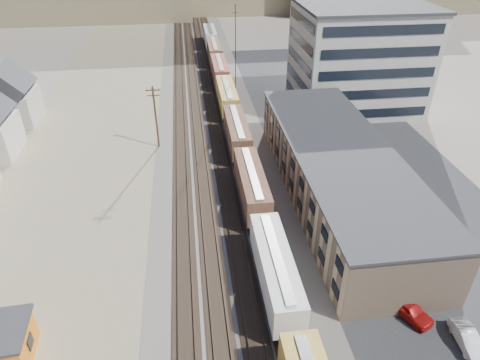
{
  "coord_description": "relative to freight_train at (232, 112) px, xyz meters",
  "views": [
    {
      "loc": [
        -3.42,
        -19.71,
        31.97
      ],
      "look_at": [
        2.43,
        25.72,
        3.0
      ],
      "focal_mm": 32.0,
      "sensor_mm": 36.0,
      "label": 1
    }
  ],
  "objects": [
    {
      "name": "asphalt_lot",
      "position": [
        18.2,
        -12.63,
        -2.77
      ],
      "size": [
        26.0,
        120.0,
        0.04
      ],
      "primitive_type": "cube",
      "color": "#232326",
      "rests_on": "ground"
    },
    {
      "name": "parked_car_red",
      "position": [
        11.66,
        -42.61,
        -1.99
      ],
      "size": [
        3.95,
        5.06,
        1.61
      ],
      "primitive_type": "imported",
      "rotation": [
        0.0,
        0.0,
        0.5
      ],
      "color": "#A2100E",
      "rests_on": "ground"
    },
    {
      "name": "maintenance_shed",
      "position": [
        -23.28,
        -42.75,
        -0.92
      ],
      "size": [
        4.17,
        5.24,
        3.67
      ],
      "color": "orange",
      "rests_on": "ground"
    },
    {
      "name": "rail_tracks",
      "position": [
        -4.35,
        2.37,
        -2.68
      ],
      "size": [
        11.4,
        200.0,
        0.24
      ],
      "color": "black",
      "rests_on": "ground"
    },
    {
      "name": "parked_car_far",
      "position": [
        26.26,
        9.93,
        -2.09
      ],
      "size": [
        1.98,
        4.24,
        1.4
      ],
      "primitive_type": "imported",
      "rotation": [
        0.0,
        0.0,
        -0.08
      ],
      "color": "silver",
      "rests_on": "ground"
    },
    {
      "name": "office_tower",
      "position": [
        24.15,
        7.32,
        6.47
      ],
      "size": [
        22.6,
        18.6,
        18.45
      ],
      "color": "#9E998E",
      "rests_on": "ground"
    },
    {
      "name": "parked_car_blue",
      "position": [
        16.02,
        3.78,
        -1.94
      ],
      "size": [
        5.62,
        6.68,
        1.7
      ],
      "primitive_type": "imported",
      "rotation": [
        0.0,
        0.0,
        0.56
      ],
      "color": "navy",
      "rests_on": "ground"
    },
    {
      "name": "warehouse",
      "position": [
        11.18,
        -22.63,
        0.86
      ],
      "size": [
        12.4,
        40.4,
        7.25
      ],
      "color": "tan",
      "rests_on": "ground"
    },
    {
      "name": "dirt_yard",
      "position": [
        -23.8,
        -7.63,
        -2.78
      ],
      "size": [
        24.0,
        180.0,
        0.03
      ],
      "primitive_type": "cube",
      "color": "#776A52",
      "rests_on": "ground"
    },
    {
      "name": "utility_pole_north",
      "position": [
        -12.3,
        -5.63,
        2.5
      ],
      "size": [
        2.2,
        0.32,
        10.0
      ],
      "color": "#382619",
      "rests_on": "ground"
    },
    {
      "name": "freight_train",
      "position": [
        0.0,
        0.0,
        0.0
      ],
      "size": [
        3.0,
        119.74,
        4.46
      ],
      "color": "black",
      "rests_on": "ground"
    },
    {
      "name": "radio_mast",
      "position": [
        2.2,
        12.37,
        6.33
      ],
      "size": [
        1.2,
        0.16,
        18.0
      ],
      "color": "black",
      "rests_on": "ground"
    },
    {
      "name": "ballast_bed",
      "position": [
        -3.8,
        2.37,
        -2.76
      ],
      "size": [
        18.0,
        200.0,
        0.06
      ],
      "primitive_type": "cube",
      "color": "#4C4742",
      "rests_on": "ground"
    },
    {
      "name": "parked_car_white",
      "position": [
        15.24,
        -46.33,
        -2.07
      ],
      "size": [
        1.88,
        4.48,
        1.44
      ],
      "primitive_type": "imported",
      "rotation": [
        0.0,
        0.0,
        -0.08
      ],
      "color": "white",
      "rests_on": "ground"
    }
  ]
}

